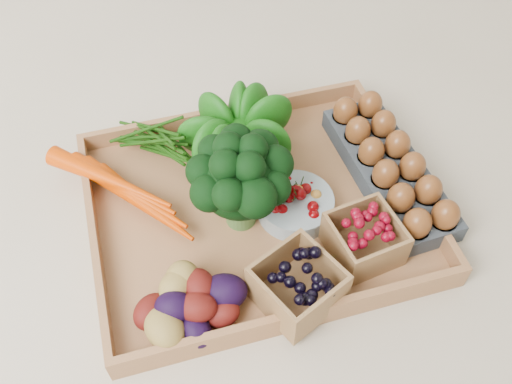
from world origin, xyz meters
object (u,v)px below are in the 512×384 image
object	(u,v)px
broccoli	(240,195)
cherry_bowl	(295,205)
tray	(256,211)
egg_carton	(388,171)

from	to	relation	value
broccoli	cherry_bowl	size ratio (longest dim) A/B	1.30
tray	egg_carton	world-z (taller)	egg_carton
egg_carton	broccoli	bearing A→B (deg)	-179.99
egg_carton	cherry_bowl	bearing A→B (deg)	-175.40
broccoli	cherry_bowl	bearing A→B (deg)	-5.81
cherry_bowl	egg_carton	world-z (taller)	egg_carton
tray	broccoli	size ratio (longest dim) A/B	3.30
tray	broccoli	distance (m)	0.08
tray	egg_carton	distance (m)	0.24
broccoli	cherry_bowl	world-z (taller)	broccoli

